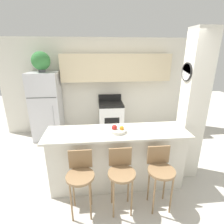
# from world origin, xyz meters

# --- Properties ---
(ground_plane) EXTENTS (14.00, 14.00, 0.00)m
(ground_plane) POSITION_xyz_m (0.00, 0.00, 0.00)
(ground_plane) COLOR beige
(wall_back) EXTENTS (5.60, 0.38, 2.55)m
(wall_back) POSITION_xyz_m (0.10, 2.24, 1.50)
(wall_back) COLOR silver
(wall_back) RESTS_ON ground_plane
(pillar_right) EXTENTS (0.38, 0.32, 2.55)m
(pillar_right) POSITION_xyz_m (1.32, 0.18, 1.28)
(pillar_right) COLOR silver
(pillar_right) RESTS_ON ground_plane
(counter_bar) EXTENTS (2.26, 0.63, 1.00)m
(counter_bar) POSITION_xyz_m (0.00, 0.00, 0.50)
(counter_bar) COLOR silver
(counter_bar) RESTS_ON ground_plane
(refrigerator) EXTENTS (0.71, 0.68, 1.73)m
(refrigerator) POSITION_xyz_m (-1.58, 1.93, 0.86)
(refrigerator) COLOR silver
(refrigerator) RESTS_ON ground_plane
(stove_range) EXTENTS (0.64, 0.64, 1.07)m
(stove_range) POSITION_xyz_m (0.08, 1.95, 0.46)
(stove_range) COLOR white
(stove_range) RESTS_ON ground_plane
(bar_stool_left) EXTENTS (0.38, 0.38, 0.92)m
(bar_stool_left) POSITION_xyz_m (-0.56, -0.51, 0.61)
(bar_stool_left) COLOR olive
(bar_stool_left) RESTS_ON ground_plane
(bar_stool_mid) EXTENTS (0.38, 0.38, 0.92)m
(bar_stool_mid) POSITION_xyz_m (0.00, -0.51, 0.61)
(bar_stool_mid) COLOR olive
(bar_stool_mid) RESTS_ON ground_plane
(bar_stool_right) EXTENTS (0.38, 0.38, 0.92)m
(bar_stool_right) POSITION_xyz_m (0.56, -0.51, 0.61)
(bar_stool_right) COLOR olive
(bar_stool_right) RESTS_ON ground_plane
(potted_plant_on_fridge) EXTENTS (0.43, 0.43, 0.48)m
(potted_plant_on_fridge) POSITION_xyz_m (-1.58, 1.93, 1.99)
(potted_plant_on_fridge) COLOR #4C4C51
(potted_plant_on_fridge) RESTS_ON refrigerator
(fruit_bowl) EXTENTS (0.25, 0.25, 0.12)m
(fruit_bowl) POSITION_xyz_m (0.01, -0.03, 1.03)
(fruit_bowl) COLOR silver
(fruit_bowl) RESTS_ON counter_bar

